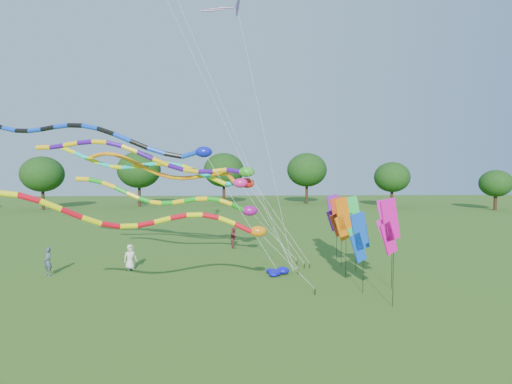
{
  "coord_description": "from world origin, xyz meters",
  "views": [
    {
      "loc": [
        -0.8,
        -19.73,
        6.05
      ],
      "look_at": [
        0.37,
        4.14,
        4.8
      ],
      "focal_mm": 30.0,
      "sensor_mm": 36.0,
      "label": 1
    }
  ],
  "objects_px": {
    "tube_kite_red": "(172,221)",
    "tube_kite_orange": "(181,172)",
    "person_c": "(234,238)",
    "blue_nylon_heap": "(277,272)",
    "person_a": "(130,257)",
    "person_b": "(48,261)"
  },
  "relations": [
    {
      "from": "tube_kite_red",
      "to": "person_a",
      "type": "relative_size",
      "value": 7.96
    },
    {
      "from": "blue_nylon_heap",
      "to": "person_b",
      "type": "bearing_deg",
      "value": 176.92
    },
    {
      "from": "blue_nylon_heap",
      "to": "person_a",
      "type": "xyz_separation_m",
      "value": [
        -8.74,
        1.93,
        0.56
      ]
    },
    {
      "from": "tube_kite_orange",
      "to": "person_b",
      "type": "height_order",
      "value": "tube_kite_orange"
    },
    {
      "from": "person_b",
      "to": "person_c",
      "type": "xyz_separation_m",
      "value": [
        10.59,
        8.22,
        -0.03
      ]
    },
    {
      "from": "blue_nylon_heap",
      "to": "tube_kite_red",
      "type": "bearing_deg",
      "value": -131.86
    },
    {
      "from": "blue_nylon_heap",
      "to": "person_c",
      "type": "xyz_separation_m",
      "value": [
        -2.49,
        8.92,
        0.58
      ]
    },
    {
      "from": "tube_kite_red",
      "to": "person_c",
      "type": "relative_size",
      "value": 7.8
    },
    {
      "from": "blue_nylon_heap",
      "to": "person_a",
      "type": "distance_m",
      "value": 8.97
    },
    {
      "from": "tube_kite_orange",
      "to": "person_c",
      "type": "distance_m",
      "value": 8.17
    },
    {
      "from": "tube_kite_red",
      "to": "person_c",
      "type": "bearing_deg",
      "value": 63.03
    },
    {
      "from": "tube_kite_orange",
      "to": "blue_nylon_heap",
      "type": "height_order",
      "value": "tube_kite_orange"
    },
    {
      "from": "tube_kite_orange",
      "to": "person_a",
      "type": "distance_m",
      "value": 6.1
    },
    {
      "from": "person_a",
      "to": "person_b",
      "type": "distance_m",
      "value": 4.51
    },
    {
      "from": "person_b",
      "to": "person_a",
      "type": "bearing_deg",
      "value": 54.66
    },
    {
      "from": "blue_nylon_heap",
      "to": "person_c",
      "type": "relative_size",
      "value": 0.99
    },
    {
      "from": "blue_nylon_heap",
      "to": "person_a",
      "type": "bearing_deg",
      "value": 167.53
    },
    {
      "from": "tube_kite_red",
      "to": "person_c",
      "type": "height_order",
      "value": "tube_kite_red"
    },
    {
      "from": "tube_kite_red",
      "to": "tube_kite_orange",
      "type": "relative_size",
      "value": 0.92
    },
    {
      "from": "blue_nylon_heap",
      "to": "person_b",
      "type": "relative_size",
      "value": 0.94
    },
    {
      "from": "tube_kite_red",
      "to": "blue_nylon_heap",
      "type": "relative_size",
      "value": 7.91
    },
    {
      "from": "person_a",
      "to": "person_c",
      "type": "bearing_deg",
      "value": 18.63
    }
  ]
}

